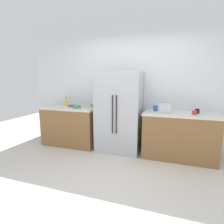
% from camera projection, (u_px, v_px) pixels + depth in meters
% --- Properties ---
extents(ground_plane, '(10.33, 10.33, 0.00)m').
position_uv_depth(ground_plane, '(110.00, 183.00, 2.65)').
color(ground_plane, beige).
extents(kitchen_back_panel, '(5.17, 0.10, 2.87)m').
position_uv_depth(kitchen_back_panel, '(134.00, 84.00, 3.94)').
color(kitchen_back_panel, silver).
rests_on(kitchen_back_panel, ground_plane).
extents(counter_left, '(1.31, 0.65, 0.90)m').
position_uv_depth(counter_left, '(71.00, 126.00, 4.22)').
color(counter_left, olive).
rests_on(counter_left, ground_plane).
extents(counter_right, '(1.38, 0.65, 0.90)m').
position_uv_depth(counter_right, '(179.00, 136.00, 3.46)').
color(counter_right, olive).
rests_on(counter_right, ground_plane).
extents(refrigerator, '(0.93, 0.64, 1.70)m').
position_uv_depth(refrigerator, '(119.00, 112.00, 3.77)').
color(refrigerator, '#B7BABF').
rests_on(refrigerator, ground_plane).
extents(toaster, '(0.21, 0.16, 0.18)m').
position_uv_depth(toaster, '(165.00, 108.00, 3.35)').
color(toaster, silver).
rests_on(toaster, counter_right).
extents(bottle_a, '(0.07, 0.07, 0.22)m').
position_uv_depth(bottle_a, '(67.00, 103.00, 4.30)').
color(bottle_a, yellow).
rests_on(bottle_a, counter_left).
extents(cup_a, '(0.08, 0.08, 0.07)m').
position_uv_depth(cup_a, '(93.00, 106.00, 4.14)').
color(cup_a, teal).
rests_on(cup_a, counter_left).
extents(cup_b, '(0.07, 0.07, 0.09)m').
position_uv_depth(cup_b, '(197.00, 111.00, 3.33)').
color(cup_b, black).
rests_on(cup_b, counter_right).
extents(cup_c, '(0.09, 0.09, 0.08)m').
position_uv_depth(cup_c, '(194.00, 113.00, 3.22)').
color(cup_c, red).
rests_on(cup_c, counter_right).
extents(cup_d, '(0.09, 0.09, 0.11)m').
position_uv_depth(cup_d, '(156.00, 108.00, 3.61)').
color(cup_d, blue).
rests_on(cup_d, counter_right).
extents(bowl_a, '(0.16, 0.16, 0.05)m').
position_uv_depth(bowl_a, '(72.00, 106.00, 4.19)').
color(bowl_a, purple).
rests_on(bowl_a, counter_left).
extents(bowl_b, '(0.19, 0.19, 0.05)m').
position_uv_depth(bowl_b, '(77.00, 107.00, 4.00)').
color(bowl_b, green).
rests_on(bowl_b, counter_left).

